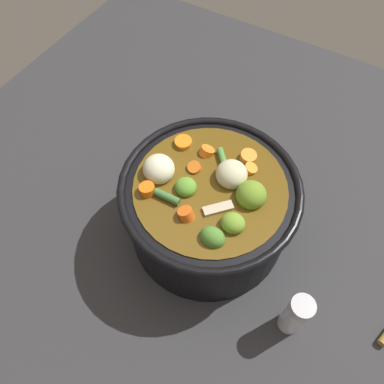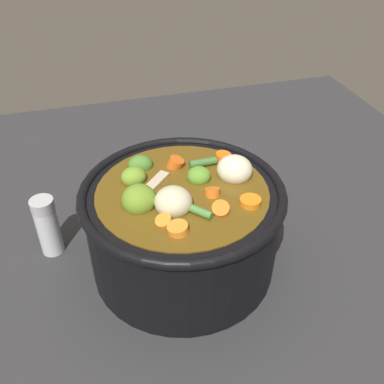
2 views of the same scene
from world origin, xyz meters
name	(u,v)px [view 2 (image 2 of 2)]	position (x,y,z in m)	size (l,w,h in m)	color
ground_plane	(183,262)	(0.00, 0.00, 0.00)	(1.10, 1.10, 0.00)	#2D2D30
cooking_pot	(183,225)	(0.00, 0.00, 0.07)	(0.26, 0.26, 0.15)	black
salt_shaker	(48,226)	(0.18, -0.08, 0.05)	(0.03, 0.03, 0.09)	silver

